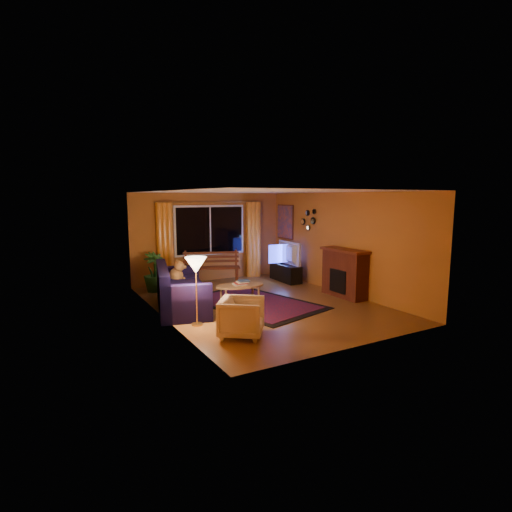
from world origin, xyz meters
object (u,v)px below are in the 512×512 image
armchair (242,315)px  floor_lamp (196,292)px  coffee_table (240,294)px  tv_console (286,273)px  bench (212,276)px  sofa (182,287)px

armchair → floor_lamp: (-0.46, 0.95, 0.26)m
coffee_table → tv_console: size_ratio=0.96×
floor_lamp → tv_console: size_ratio=1.09×
floor_lamp → coffee_table: size_ratio=1.13×
bench → floor_lamp: size_ratio=1.22×
sofa → tv_console: sofa is taller
bench → armchair: bearing=-85.1°
sofa → bench: bearing=65.8°
coffee_table → armchair: bearing=-116.3°
tv_console → bench: bearing=164.4°
bench → sofa: (-1.50, -1.89, 0.23)m
armchair → floor_lamp: 1.08m
sofa → floor_lamp: (-0.14, -1.25, 0.17)m
floor_lamp → coffee_table: floor_lamp is taller
bench → coffee_table: bearing=-74.1°
bench → coffee_table: 2.07m
tv_console → floor_lamp: bearing=-143.8°
armchair → coffee_table: 2.26m
bench → armchair: (-1.18, -4.08, 0.14)m
bench → coffee_table: bench is taller
bench → coffee_table: (-0.18, -2.06, -0.03)m
floor_lamp → coffee_table: bearing=36.6°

